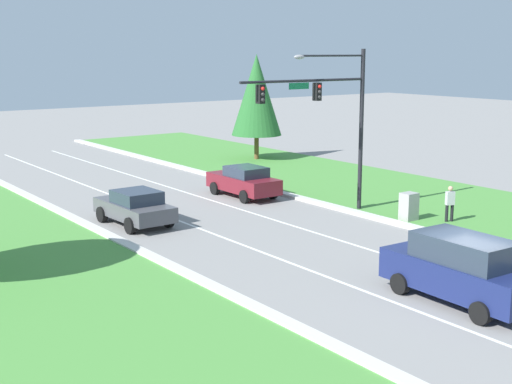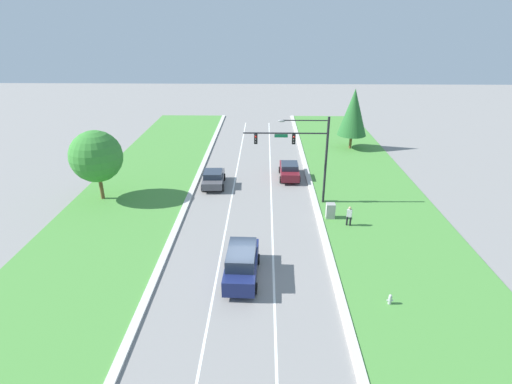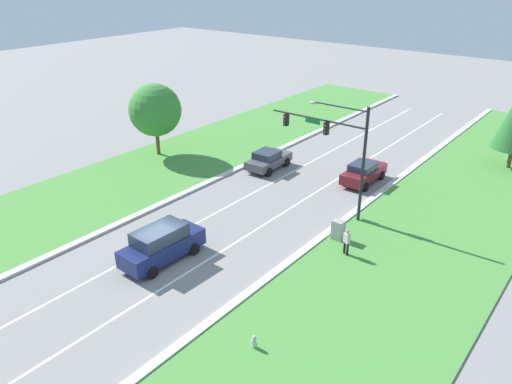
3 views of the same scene
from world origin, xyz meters
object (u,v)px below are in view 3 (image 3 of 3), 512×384
object	(u,v)px
navy_suv	(162,244)
pedestrian	(347,241)
fire_hydrant	(254,342)
oak_near_left_tree	(155,110)
graphite_sedan	(268,160)
utility_cabinet	(338,230)
traffic_signal_mast	(336,141)
burgundy_sedan	(364,172)

from	to	relation	value
navy_suv	pedestrian	xyz separation A→B (m)	(7.97, 6.89, -0.13)
fire_hydrant	oak_near_left_tree	distance (m)	26.04
graphite_sedan	navy_suv	world-z (taller)	navy_suv
navy_suv	pedestrian	size ratio (longest dim) A/B	3.01
utility_cabinet	traffic_signal_mast	bearing A→B (deg)	126.16
graphite_sedan	oak_near_left_tree	world-z (taller)	oak_near_left_tree
burgundy_sedan	graphite_sedan	world-z (taller)	burgundy_sedan
burgundy_sedan	utility_cabinet	distance (m)	9.35
traffic_signal_mast	navy_suv	bearing A→B (deg)	-112.11
graphite_sedan	pedestrian	xyz separation A→B (m)	(11.52, -7.93, 0.13)
navy_suv	burgundy_sedan	bearing A→B (deg)	78.92
graphite_sedan	burgundy_sedan	bearing A→B (deg)	14.72
utility_cabinet	pedestrian	world-z (taller)	pedestrian
burgundy_sedan	navy_suv	xyz separation A→B (m)	(-3.88, -17.07, 0.23)
navy_suv	oak_near_left_tree	distance (m)	17.71
traffic_signal_mast	oak_near_left_tree	size ratio (longest dim) A/B	1.22
traffic_signal_mast	utility_cabinet	distance (m)	5.78
graphite_sedan	pedestrian	size ratio (longest dim) A/B	2.58
traffic_signal_mast	utility_cabinet	size ratio (longest dim) A/B	5.80
fire_hydrant	oak_near_left_tree	size ratio (longest dim) A/B	0.11
traffic_signal_mast	graphite_sedan	world-z (taller)	traffic_signal_mast
graphite_sedan	utility_cabinet	bearing A→B (deg)	-35.04
utility_cabinet	fire_hydrant	xyz separation A→B (m)	(1.82, -10.60, -0.32)
utility_cabinet	fire_hydrant	size ratio (longest dim) A/B	1.89
traffic_signal_mast	fire_hydrant	bearing A→B (deg)	-73.57
graphite_sedan	utility_cabinet	xyz separation A→B (m)	(10.27, -6.66, -0.15)
graphite_sedan	navy_suv	distance (m)	15.24
navy_suv	fire_hydrant	bearing A→B (deg)	-14.18
pedestrian	fire_hydrant	distance (m)	9.36
pedestrian	traffic_signal_mast	bearing A→B (deg)	-29.66
traffic_signal_mast	pedestrian	distance (m)	6.88
fire_hydrant	oak_near_left_tree	world-z (taller)	oak_near_left_tree
utility_cabinet	fire_hydrant	distance (m)	10.76
traffic_signal_mast	burgundy_sedan	xyz separation A→B (m)	(-0.65, 5.91, -4.26)
navy_suv	oak_near_left_tree	size ratio (longest dim) A/B	0.81
navy_suv	utility_cabinet	bearing A→B (deg)	52.27
traffic_signal_mast	oak_near_left_tree	bearing A→B (deg)	178.90
burgundy_sedan	graphite_sedan	xyz separation A→B (m)	(-7.43, -2.25, -0.03)
graphite_sedan	fire_hydrant	xyz separation A→B (m)	(12.09, -17.25, -0.47)
graphite_sedan	fire_hydrant	distance (m)	21.07
burgundy_sedan	pedestrian	bearing A→B (deg)	-68.17
pedestrian	navy_suv	bearing A→B (deg)	62.38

